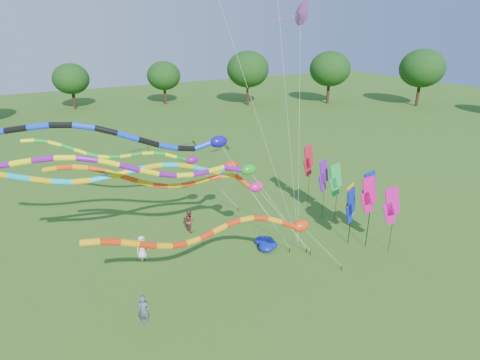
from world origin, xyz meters
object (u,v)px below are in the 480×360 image
tube_kite_red (235,231)px  blue_nylon_heap (266,245)px  person_a (142,248)px  tube_kite_orange (184,180)px  person_b (144,311)px  person_c (189,221)px

tube_kite_red → blue_nylon_heap: 7.05m
blue_nylon_heap → person_a: bearing=159.9°
tube_kite_orange → person_b: tube_kite_orange is taller
tube_kite_orange → person_b: bearing=-114.8°
blue_nylon_heap → person_c: bearing=126.7°
tube_kite_red → person_c: bearing=85.7°
tube_kite_orange → person_c: size_ratio=8.55×
person_a → person_b: 5.88m
tube_kite_red → blue_nylon_heap: size_ratio=11.68×
person_c → person_b: bearing=127.9°
blue_nylon_heap → person_b: person_b is taller
tube_kite_red → tube_kite_orange: tube_kite_orange is taller
person_a → person_c: person_c is taller
tube_kite_orange → blue_nylon_heap: (5.03, -0.62, -5.18)m
tube_kite_red → person_b: size_ratio=8.39×
person_a → person_c: bearing=10.0°
person_a → tube_kite_red: bearing=-82.0°
person_b → tube_kite_orange: bearing=75.2°
tube_kite_red → tube_kite_orange: bearing=101.3°
person_a → person_b: (-1.61, -5.66, 0.02)m
person_b → person_c: bearing=85.1°
tube_kite_orange → person_c: tube_kite_orange is taller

